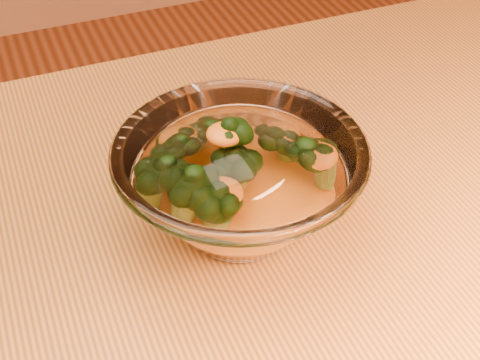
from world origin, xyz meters
The scene contains 3 objects.
glass_bowl centered at (0.10, 0.10, 0.80)m, with size 0.20×0.20×0.09m.
cheese_sauce centered at (0.10, 0.10, 0.78)m, with size 0.11×0.11×0.03m, color orange.
broccoli_heap centered at (0.09, 0.10, 0.81)m, with size 0.16×0.11×0.07m.
Camera 1 is at (-0.05, -0.27, 1.14)m, focal length 50.00 mm.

